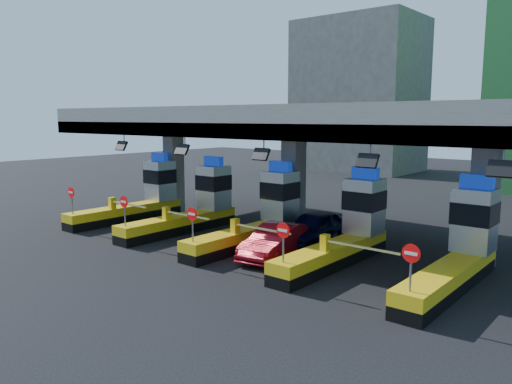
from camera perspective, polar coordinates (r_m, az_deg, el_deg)
The scene contains 10 objects.
ground at distance 25.89m, azimuth 0.33°, elevation -5.91°, with size 120.00×120.00×0.00m, color black.
toll_canopy at distance 27.35m, azimuth 4.21°, elevation 7.83°, with size 28.00×12.09×7.00m.
toll_lane_far_left at distance 32.93m, azimuth -12.89°, elevation -0.53°, with size 4.43×8.00×4.16m.
toll_lane_left at distance 29.15m, azimuth -6.92°, elevation -1.53°, with size 4.43×8.00×4.16m.
toll_lane_center at distance 25.79m, azimuth 0.73°, elevation -2.79°, with size 4.43×8.00×4.16m.
toll_lane_right at distance 23.03m, azimuth 10.45°, elevation -4.31°, with size 4.43×8.00×4.16m.
toll_lane_far_right at distance 21.11m, azimuth 22.40°, elevation -5.99°, with size 4.43×8.00×4.16m.
bg_building_concrete at distance 62.98m, azimuth 11.64°, elevation 10.67°, with size 14.00×10.00×18.00m, color #4C4C49.
van at distance 25.61m, azimuth 6.62°, elevation -4.13°, with size 2.05×5.10×1.74m, color black.
red_car at distance 23.20m, azimuth 2.29°, elevation -5.66°, with size 1.63×4.69×1.54m, color maroon.
Camera 1 is at (15.97, -19.33, 6.46)m, focal length 35.00 mm.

